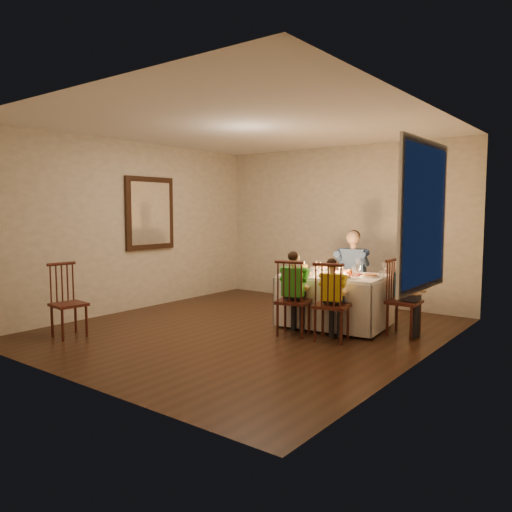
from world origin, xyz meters
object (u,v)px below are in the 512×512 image
Objects in this scene: chair_extra at (70,337)px; dining_table at (335,290)px; serving_bowl at (320,269)px; chair_near_left at (293,335)px; child_teal at (403,335)px; child_green at (293,335)px; adult at (352,316)px; child_yellow at (331,340)px; chair_adult at (352,316)px; chair_end at (403,335)px; chair_near_right at (331,340)px.

dining_table is at bearing -36.69° from chair_extra.
chair_near_left is at bearing -79.31° from serving_bowl.
chair_near_left is at bearing 124.88° from child_teal.
chair_near_left is 0.00m from child_green.
adult is 1.20× the size of child_green.
dining_table is at bearing 94.66° from child_teal.
dining_table is 1.58× the size of chair_extra.
dining_table is 1.45× the size of child_yellow.
child_teal is (1.02, -0.62, 0.00)m from chair_adult.
chair_end is (1.11, 0.81, 0.00)m from chair_near_left.
chair_end is 0.98× the size of child_teal.
child_teal is (1.02, -0.62, 0.00)m from adult.
chair_near_left is at bearing -7.42° from chair_near_right.
adult is (-0.43, 1.39, 0.00)m from chair_near_right.
child_green is (-0.09, -1.43, 0.00)m from adult.
chair_end is at bearing -41.29° from chair_adult.
child_yellow is (0.52, 0.04, 0.00)m from child_green.
child_green is at bearing -79.31° from serving_bowl.
chair_near_left and chair_near_right have the same top height.
chair_near_right is 1.36m from serving_bowl.
dining_table is 0.89m from child_green.
chair_near_right is 0.90× the size of child_green.
chair_near_right is at bearing -49.27° from chair_extra.
adult is 1.45m from child_yellow.
child_green is (2.14, 1.76, 0.00)m from chair_extra.
serving_bowl is (-0.70, 0.91, 0.73)m from chair_near_right.
chair_near_left is 0.75× the size of adult.
child_green is at bearing -103.38° from adult.
chair_end reaches higher than chair_extra.
chair_extra is at bearing 22.15° from chair_near_right.
child_green is at bearing 124.88° from child_teal.
adult is 5.30× the size of serving_bowl.
dining_table is at bearing -91.84° from chair_adult.
chair_near_left is 0.96× the size of child_yellow.
adult is (0.09, 1.43, 0.00)m from chair_near_left.
child_green is 1.22m from serving_bowl.
chair_adult is at bearing 57.24° from chair_end.
adult is 1.43m from child_green.
child_green is 1.37m from child_teal.
chair_end is at bearing -0.04° from dining_table.
chair_adult is at bearing 91.99° from dining_table.
dining_table reaches higher than child_green.
child_yellow is at bearing 169.06° from child_green.
child_green is (-1.11, -0.81, 0.00)m from chair_end.
chair_end is 0.00m from child_teal.
chair_near_left is 0.52m from chair_near_right.
adult is at bearing -84.93° from chair_near_right.
chair_adult is 0.90× the size of child_green.
chair_near_right is 0.97m from child_teal.
chair_adult is 0.91m from serving_bowl.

